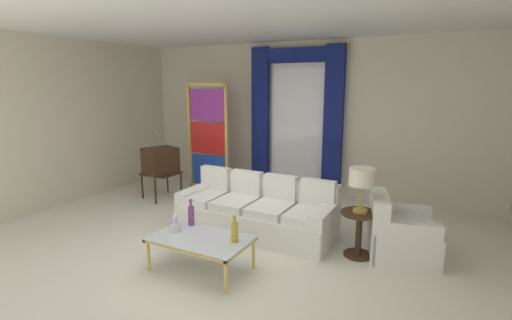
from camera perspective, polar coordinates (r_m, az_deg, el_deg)
ground_plane at (r=5.29m, az=-5.20°, el=-12.93°), size 16.00×16.00×0.00m
wall_rear at (r=7.59m, az=7.30°, el=6.29°), size 8.00×0.12×3.00m
wall_left at (r=7.85m, az=-25.99°, el=5.39°), size 0.12×7.00×3.00m
ceiling_slab at (r=5.56m, az=-1.04°, el=20.16°), size 8.00×7.60×0.04m
curtained_window at (r=7.46m, az=6.07°, el=8.09°), size 2.00×0.17×2.70m
couch_white_long at (r=5.68m, az=0.31°, el=-7.82°), size 2.35×0.94×0.86m
coffee_table at (r=4.57m, az=-8.42°, el=-12.00°), size 1.16×0.71×0.41m
bottle_blue_decanter at (r=4.36m, az=-3.29°, el=-10.73°), size 0.08×0.08×0.33m
bottle_crystal_tall at (r=4.77m, az=-12.21°, el=-9.71°), size 0.13×0.13×0.21m
bottle_amber_squat at (r=4.89m, az=-9.87°, el=-8.19°), size 0.08×0.08×0.35m
vintage_tv at (r=7.36m, az=-14.37°, el=-0.23°), size 0.66×0.71×1.35m
armchair_white at (r=5.23m, az=20.84°, el=-10.56°), size 0.99×0.98×0.80m
stained_glass_divider at (r=7.64m, az=-7.36°, el=2.99°), size 0.95×0.05×2.20m
peacock_figurine at (r=7.19m, az=-6.02°, el=-4.37°), size 0.44×0.60×0.50m
round_side_table at (r=5.04m, az=15.42°, el=-10.23°), size 0.48×0.48×0.59m
table_lamp_brass at (r=4.83m, az=15.85°, el=-2.80°), size 0.32×0.32×0.57m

